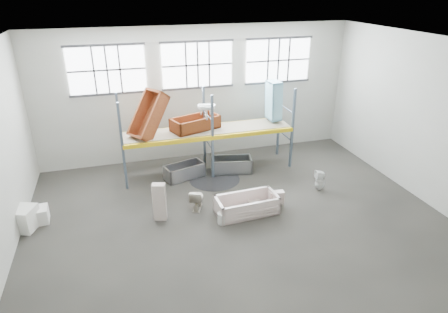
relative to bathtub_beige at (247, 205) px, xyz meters
name	(u,v)px	position (x,y,z in m)	size (l,w,h in m)	color
floor	(238,222)	(-0.37, -0.32, -0.32)	(12.00, 10.00, 0.10)	#45423B
ceiling	(242,42)	(-0.37, -0.32, 4.78)	(12.00, 10.00, 0.10)	silver
wall_back	(198,93)	(-0.37, 4.73, 2.23)	(12.00, 0.10, 5.00)	#B0B0A3
wall_front	(345,260)	(-0.37, -5.37, 2.23)	(12.00, 0.10, 5.00)	#A9A89B
wall_right	(427,120)	(5.68, -0.32, 2.23)	(0.10, 10.00, 5.00)	#A6A699
window_left	(107,70)	(-3.57, 4.62, 3.33)	(2.60, 0.04, 1.60)	white
window_mid	(198,65)	(-0.37, 4.62, 3.33)	(2.60, 0.04, 1.60)	white
window_right	(278,60)	(2.83, 4.62, 3.33)	(2.60, 0.04, 1.60)	white
rack_upright_la	(123,147)	(-3.37, 2.58, 1.23)	(0.08, 0.08, 3.00)	slate
rack_upright_lb	(121,135)	(-3.37, 3.78, 1.23)	(0.08, 0.08, 3.00)	slate
rack_upright_ma	(212,138)	(-0.37, 2.58, 1.23)	(0.08, 0.08, 3.00)	slate
rack_upright_mb	(204,126)	(-0.37, 3.78, 1.23)	(0.08, 0.08, 3.00)	slate
rack_upright_ra	(292,129)	(2.63, 2.58, 1.23)	(0.08, 0.08, 3.00)	slate
rack_upright_rb	(279,119)	(2.63, 3.78, 1.23)	(0.08, 0.08, 3.00)	slate
rack_beam_front	(212,138)	(-0.37, 2.58, 1.23)	(6.00, 0.10, 0.14)	yellow
rack_beam_back	(204,126)	(-0.37, 3.78, 1.23)	(6.00, 0.10, 0.14)	yellow
shelf_deck	(208,130)	(-0.37, 3.18, 1.31)	(5.90, 1.10, 0.03)	gray
wet_patch	(214,179)	(-0.37, 2.38, -0.27)	(1.80, 1.80, 0.00)	black
bathtub_beige	(247,205)	(0.00, 0.00, 0.00)	(1.85, 0.87, 0.54)	beige
cistern_spare	(277,198)	(1.02, 0.13, 0.01)	(0.44, 0.21, 0.42)	#C5AAA1
sink_in_tub	(254,202)	(0.33, 0.24, -0.11)	(0.40, 0.40, 0.14)	beige
toilet_beige	(197,199)	(-1.37, 0.67, 0.06)	(0.37, 0.66, 0.67)	beige
cistern_tall	(160,202)	(-2.53, 0.41, 0.30)	(0.37, 0.24, 1.14)	#C1ADA3
toilet_white	(320,180)	(2.81, 0.66, 0.08)	(0.31, 0.32, 0.70)	white
steel_tub_left	(184,171)	(-1.35, 2.81, -0.02)	(1.38, 0.64, 0.51)	#B6B7BF
steel_tub_right	(231,165)	(0.39, 2.81, 0.00)	(1.46, 0.68, 0.53)	#96999D
rust_tub_flat	(195,123)	(-0.80, 3.30, 1.55)	(1.69, 0.79, 0.47)	#84360C
rust_tub_tilted	(148,115)	(-2.41, 3.20, 2.02)	(1.72, 0.80, 0.48)	brown
sink_on_shelf	(207,119)	(-0.48, 2.88, 1.82)	(0.61, 0.47, 0.54)	silver
blue_tub_upright	(274,101)	(2.18, 3.35, 2.12)	(1.43, 0.67, 0.40)	#87CCE7
bucket	(222,218)	(-0.86, -0.34, -0.11)	(0.28, 0.28, 0.33)	beige
carton_near	(21,218)	(-6.34, 1.01, 0.06)	(0.77, 0.66, 0.66)	white
carton_far	(38,215)	(-5.94, 1.24, -0.05)	(0.54, 0.54, 0.45)	white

